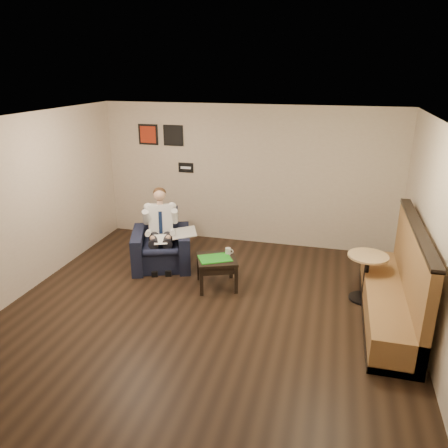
% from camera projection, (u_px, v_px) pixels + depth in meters
% --- Properties ---
extents(ground, '(6.00, 6.00, 0.00)m').
position_uv_depth(ground, '(205.00, 313.00, 6.49)').
color(ground, black).
rests_on(ground, ground).
extents(wall_back, '(6.00, 0.02, 2.80)m').
position_uv_depth(wall_back, '(248.00, 176.00, 8.75)').
color(wall_back, beige).
rests_on(wall_back, ground).
extents(wall_front, '(6.00, 0.02, 2.80)m').
position_uv_depth(wall_front, '(86.00, 355.00, 3.29)').
color(wall_front, beige).
rests_on(wall_front, ground).
extents(wall_left, '(0.02, 6.00, 2.80)m').
position_uv_depth(wall_left, '(18.00, 208.00, 6.73)').
color(wall_left, beige).
rests_on(wall_left, ground).
extents(wall_right, '(0.02, 6.00, 2.80)m').
position_uv_depth(wall_right, '(439.00, 246.00, 5.31)').
color(wall_right, beige).
rests_on(wall_right, ground).
extents(ceiling, '(6.00, 6.00, 0.02)m').
position_uv_depth(ceiling, '(202.00, 121.00, 5.55)').
color(ceiling, white).
rests_on(ceiling, wall_back).
extents(seating_sign, '(0.32, 0.02, 0.20)m').
position_uv_depth(seating_sign, '(186.00, 168.00, 9.01)').
color(seating_sign, black).
rests_on(seating_sign, wall_back).
extents(art_print_left, '(0.42, 0.03, 0.42)m').
position_uv_depth(art_print_left, '(148.00, 134.00, 8.98)').
color(art_print_left, '#B32D16').
rests_on(art_print_left, wall_back).
extents(art_print_right, '(0.42, 0.03, 0.42)m').
position_uv_depth(art_print_right, '(173.00, 135.00, 8.85)').
color(art_print_right, black).
rests_on(art_print_right, wall_back).
extents(armchair, '(1.31, 1.31, 0.99)m').
position_uv_depth(armchair, '(161.00, 240.00, 7.91)').
color(armchair, black).
rests_on(armchair, ground).
extents(seated_man, '(0.94, 1.13, 1.35)m').
position_uv_depth(seated_man, '(160.00, 234.00, 7.73)').
color(seated_man, silver).
rests_on(seated_man, armchair).
extents(lap_papers, '(0.34, 0.39, 0.01)m').
position_uv_depth(lap_papers, '(160.00, 239.00, 7.65)').
color(lap_papers, white).
rests_on(lap_papers, seated_man).
extents(newspaper, '(0.61, 0.66, 0.01)m').
position_uv_depth(newspaper, '(184.00, 232.00, 7.79)').
color(newspaper, silver).
rests_on(newspaper, armchair).
extents(side_table, '(0.82, 0.82, 0.51)m').
position_uv_depth(side_table, '(217.00, 272.00, 7.22)').
color(side_table, black).
rests_on(side_table, ground).
extents(green_folder, '(0.63, 0.57, 0.01)m').
position_uv_depth(green_folder, '(215.00, 258.00, 7.10)').
color(green_folder, green).
rests_on(green_folder, side_table).
extents(coffee_mug, '(0.12, 0.12, 0.11)m').
position_uv_depth(coffee_mug, '(228.00, 251.00, 7.27)').
color(coffee_mug, white).
rests_on(coffee_mug, side_table).
extents(smartphone, '(0.17, 0.11, 0.01)m').
position_uv_depth(smartphone, '(219.00, 253.00, 7.31)').
color(smartphone, black).
rests_on(smartphone, side_table).
extents(banquette, '(0.66, 2.76, 1.41)m').
position_uv_depth(banquette, '(391.00, 274.00, 6.15)').
color(banquette, olive).
rests_on(banquette, ground).
extents(cafe_table, '(0.71, 0.71, 0.76)m').
position_uv_depth(cafe_table, '(366.00, 278.00, 6.76)').
color(cafe_table, tan).
rests_on(cafe_table, ground).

